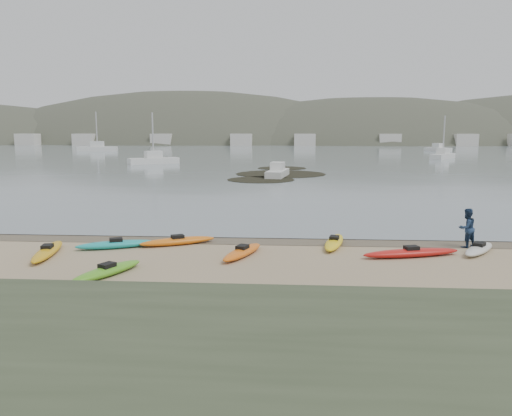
{
  "coord_description": "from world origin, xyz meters",
  "views": [
    {
      "loc": [
        1.63,
        -23.57,
        5.19
      ],
      "look_at": [
        0.0,
        0.0,
        1.5
      ],
      "focal_mm": 35.0,
      "sensor_mm": 36.0,
      "label": 1
    }
  ],
  "objects": [
    {
      "name": "wet_sand",
      "position": [
        0.0,
        -0.3,
        0.0
      ],
      "size": [
        60.0,
        60.0,
        0.0
      ],
      "primitive_type": "plane",
      "color": "brown",
      "rests_on": "ground"
    },
    {
      "name": "far_town",
      "position": [
        6.0,
        145.0,
        2.0
      ],
      "size": [
        199.0,
        5.0,
        4.0
      ],
      "color": "beige",
      "rests_on": "ground"
    },
    {
      "name": "ground",
      "position": [
        0.0,
        0.0,
        0.0
      ],
      "size": [
        600.0,
        600.0,
        0.0
      ],
      "primitive_type": "plane",
      "color": "tan",
      "rests_on": "ground"
    },
    {
      "name": "far_hills",
      "position": [
        39.38,
        193.97,
        -15.93
      ],
      "size": [
        550.0,
        135.0,
        80.0
      ],
      "color": "#384235",
      "rests_on": "ground"
    },
    {
      "name": "moored_boats",
      "position": [
        -7.58,
        78.08,
        0.57
      ],
      "size": [
        91.54,
        78.49,
        1.32
      ],
      "color": "silver",
      "rests_on": "ground"
    },
    {
      "name": "kayaks",
      "position": [
        -0.48,
        -3.04,
        0.17
      ],
      "size": [
        20.05,
        8.61,
        0.34
      ],
      "color": "orange",
      "rests_on": "ground"
    },
    {
      "name": "water",
      "position": [
        0.0,
        300.0,
        0.01
      ],
      "size": [
        1200.0,
        1200.0,
        0.0
      ],
      "primitive_type": "plane",
      "color": "slate",
      "rests_on": "ground"
    },
    {
      "name": "kelp_mats",
      "position": [
        0.01,
        35.82,
        0.03
      ],
      "size": [
        10.84,
        23.07,
        0.04
      ],
      "color": "black",
      "rests_on": "water"
    },
    {
      "name": "person_east",
      "position": [
        9.5,
        -1.17,
        0.88
      ],
      "size": [
        1.07,
        0.98,
        1.76
      ],
      "primitive_type": "imported",
      "rotation": [
        0.0,
        0.0,
        3.61
      ],
      "color": "navy",
      "rests_on": "ground"
    }
  ]
}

